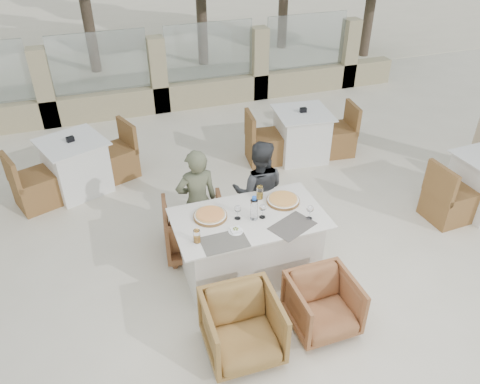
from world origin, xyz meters
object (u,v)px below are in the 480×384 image
object	(u,v)px
water_bottle	(254,208)
wine_glass_near	(263,210)
beer_glass_left	(197,236)
diner_left	(197,202)
olive_dish	(236,230)
dining_table	(249,245)
wine_glass_corner	(310,211)
armchair_near_left	(242,328)
pizza_right	(283,200)
armchair_near_right	(323,304)
bg_table_a	(76,166)
beer_glass_right	(260,193)
armchair_far_left	(195,227)
pizza_left	(210,216)
wine_glass_centre	(238,211)
diner_right	(259,191)
bg_table_b	(301,135)
armchair_far_right	(262,219)

from	to	relation	value
water_bottle	wine_glass_near	world-z (taller)	water_bottle
beer_glass_left	diner_left	distance (m)	0.86
beer_glass_left	olive_dish	distance (m)	0.41
dining_table	wine_glass_near	bearing A→B (deg)	-18.82
olive_dish	beer_glass_left	bearing A→B (deg)	-176.17
wine_glass_corner	armchair_near_left	size ratio (longest dim) A/B	0.27
wine_glass_corner	pizza_right	bearing A→B (deg)	110.15
armchair_near_right	bg_table_a	world-z (taller)	bg_table_a
beer_glass_right	armchair_near_right	bearing A→B (deg)	-81.34
beer_glass_right	armchair_far_left	distance (m)	0.91
wine_glass_near	armchair_near_left	xyz separation A→B (m)	(-0.55, -0.94, -0.55)
armchair_far_left	armchair_near_right	bearing A→B (deg)	128.56
dining_table	olive_dish	xyz separation A→B (m)	(-0.21, -0.18, 0.41)
armchair_near_left	armchair_near_right	xyz separation A→B (m)	(0.84, 0.03, -0.03)
armchair_near_left	wine_glass_near	bearing A→B (deg)	60.99
pizza_left	pizza_right	world-z (taller)	pizza_right
wine_glass_centre	armchair_near_left	world-z (taller)	wine_glass_centre
diner_right	wine_glass_centre	bearing A→B (deg)	70.80
olive_dish	armchair_far_left	bearing A→B (deg)	108.73
dining_table	bg_table_a	size ratio (longest dim) A/B	0.98
armchair_far_left	armchair_near_right	world-z (taller)	armchair_far_left
water_bottle	armchair_near_right	world-z (taller)	water_bottle
pizza_left	bg_table_b	world-z (taller)	pizza_left
wine_glass_near	armchair_near_left	size ratio (longest dim) A/B	0.27
dining_table	pizza_left	world-z (taller)	pizza_left
diner_right	armchair_far_right	bearing A→B (deg)	144.37
wine_glass_corner	armchair_far_left	size ratio (longest dim) A/B	0.26
pizza_right	dining_table	bearing A→B (deg)	-161.74
pizza_right	diner_left	world-z (taller)	diner_left
beer_glass_left	diner_left	xyz separation A→B (m)	(0.21, 0.82, -0.18)
wine_glass_centre	armchair_far_right	bearing A→B (deg)	46.37
armchair_near_left	bg_table_b	xyz separation A→B (m)	(2.11, 3.23, 0.07)
water_bottle	wine_glass_near	size ratio (longest dim) A/B	1.49
dining_table	bg_table_b	size ratio (longest dim) A/B	0.98
beer_glass_left	armchair_far_right	size ratio (longest dim) A/B	0.23
wine_glass_centre	diner_right	distance (m)	0.76
armchair_near_left	dining_table	bearing A→B (deg)	68.21
dining_table	armchair_near_right	bearing A→B (deg)	-66.21
wine_glass_centre	armchair_near_right	distance (m)	1.25
dining_table	armchair_near_right	size ratio (longest dim) A/B	2.53
olive_dish	diner_left	world-z (taller)	diner_left
armchair_far_right	diner_left	xyz separation A→B (m)	(-0.78, 0.07, 0.39)
bg_table_b	beer_glass_left	bearing A→B (deg)	-126.97
dining_table	pizza_right	distance (m)	0.62
armchair_far_right	armchair_near_left	xyz separation A→B (m)	(-0.79, -1.52, 0.05)
water_bottle	bg_table_b	xyz separation A→B (m)	(1.65, 2.28, -0.52)
wine_glass_near	armchair_near_right	xyz separation A→B (m)	(0.29, -0.91, -0.57)
armchair_far_right	armchair_near_left	size ratio (longest dim) A/B	0.85
wine_glass_corner	beer_glass_left	xyz separation A→B (m)	(-1.20, 0.02, -0.02)
beer_glass_left	armchair_far_right	world-z (taller)	beer_glass_left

